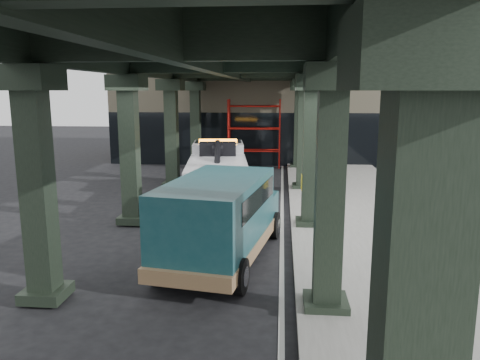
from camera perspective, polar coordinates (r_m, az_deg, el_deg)
The scene contains 8 objects.
ground at distance 13.94m, azimuth -1.94°, elevation -7.99°, with size 90.00×90.00×0.00m, color black.
sidewalk at distance 15.98m, azimuth 15.29°, elevation -5.62°, with size 5.00×40.00×0.15m, color gray.
lane_stripe at distance 15.75m, azimuth 5.15°, elevation -5.78°, with size 0.12×38.00×0.01m, color silver.
viaduct at distance 15.26m, azimuth -2.66°, elevation 14.45°, with size 7.40×32.00×6.40m.
building at distance 33.10m, azimuth 5.85°, elevation 9.93°, with size 22.00×10.00×8.00m, color #C6B793.
scaffolding at distance 27.89m, azimuth 1.75°, elevation 5.93°, with size 3.08×0.88×4.00m.
tow_truck at distance 18.94m, azimuth -2.72°, elevation 0.94°, with size 3.07×7.96×2.55m.
towed_van at distance 12.31m, azimuth -2.36°, elevation -4.54°, with size 3.06×5.93×2.30m.
Camera 1 is at (1.65, -13.09, 4.50)m, focal length 35.00 mm.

